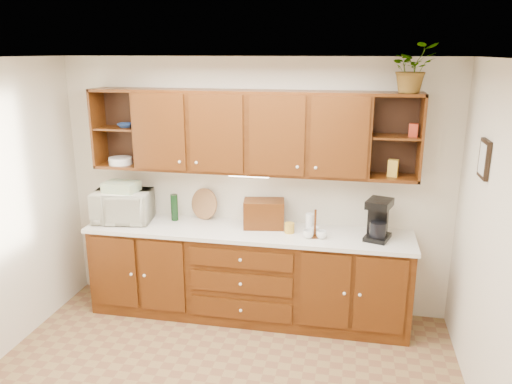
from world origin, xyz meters
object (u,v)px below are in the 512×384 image
at_px(bread_box, 264,214).
at_px(coffee_maker, 378,220).
at_px(potted_plant, 412,68).
at_px(microwave, 123,206).

height_order(bread_box, coffee_maker, coffee_maker).
bearing_deg(bread_box, potted_plant, -9.77).
relative_size(coffee_maker, potted_plant, 0.90).
relative_size(microwave, bread_box, 1.45).
xyz_separation_m(microwave, coffee_maker, (2.57, 0.00, 0.03)).
xyz_separation_m(microwave, potted_plant, (2.77, 0.08, 1.40)).
xyz_separation_m(bread_box, coffee_maker, (1.11, -0.11, 0.05)).
distance_m(coffee_maker, potted_plant, 1.40).
distance_m(microwave, coffee_maker, 2.57).
relative_size(microwave, potted_plant, 1.35).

